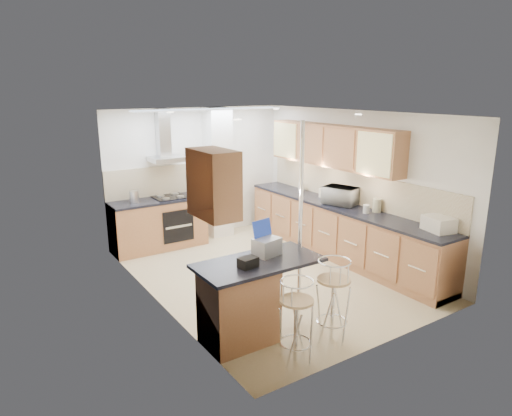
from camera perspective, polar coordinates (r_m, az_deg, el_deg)
ground at (r=7.29m, az=1.41°, el=-8.26°), size 4.80×4.80×0.00m
room_shell at (r=7.32m, az=1.90°, el=4.46°), size 3.64×4.84×2.51m
right_counter at (r=8.03m, az=10.28°, el=-2.79°), size 0.63×4.40×0.92m
back_counter at (r=8.48m, az=-12.05°, el=-1.93°), size 1.70×0.63×0.92m
peninsula at (r=5.42m, az=0.34°, el=-11.22°), size 1.47×0.72×0.94m
microwave at (r=7.90m, az=10.54°, el=1.52°), size 0.53×0.64×0.31m
laptop at (r=5.38m, az=1.36°, el=-4.85°), size 0.34×0.28×0.21m
bag at (r=5.05m, az=-1.01°, el=-6.81°), size 0.22×0.18×0.11m
bar_stool_near at (r=4.98m, az=5.04°, el=-13.88°), size 0.39×0.39×0.94m
bar_stool_end at (r=5.42m, az=9.58°, el=-11.25°), size 0.52×0.52×0.99m
jar_a at (r=8.41m, az=8.27°, el=1.90°), size 0.13×0.13×0.16m
jar_b at (r=8.88m, az=5.65°, el=2.65°), size 0.13×0.13×0.15m
jar_c at (r=7.56m, az=14.87°, el=0.32°), size 0.18×0.18×0.22m
jar_d at (r=7.45m, az=13.61°, el=-0.13°), size 0.12×0.12×0.14m
bread_bin at (r=6.83m, az=21.88°, el=-1.84°), size 0.39×0.45×0.21m
kettle at (r=8.23m, az=-14.99°, el=1.41°), size 0.16×0.16×0.20m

